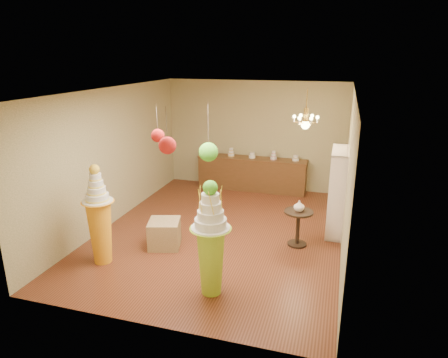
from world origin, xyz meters
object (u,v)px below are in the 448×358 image
(pedestal_green, at_px, (211,247))
(pedestal_orange, at_px, (100,224))
(round_table, at_px, (298,223))
(sideboard, at_px, (252,173))

(pedestal_green, xyz_separation_m, pedestal_orange, (-2.23, 0.38, -0.06))
(round_table, bearing_deg, pedestal_orange, -153.12)
(sideboard, height_order, round_table, sideboard)
(pedestal_green, height_order, pedestal_orange, pedestal_green)
(sideboard, xyz_separation_m, round_table, (1.65, -3.10, -0.01))
(pedestal_green, xyz_separation_m, round_table, (1.12, 2.08, -0.34))
(sideboard, relative_size, round_table, 4.15)
(pedestal_green, height_order, sideboard, pedestal_green)
(pedestal_orange, height_order, round_table, pedestal_orange)
(pedestal_orange, distance_m, sideboard, 5.11)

